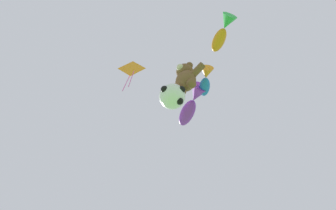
{
  "coord_description": "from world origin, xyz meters",
  "views": [
    {
      "loc": [
        3.73,
        0.28,
        1.36
      ],
      "look_at": [
        -0.73,
        5.56,
        12.37
      ],
      "focal_mm": 35.0,
      "sensor_mm": 36.0,
      "label": 1
    }
  ],
  "objects_px": {
    "soccer_ball_kite": "(172,96)",
    "diamond_kite": "(131,70)",
    "fish_kite_cobalt": "(205,80)",
    "fish_kite_violet": "(192,103)",
    "fish_kite_tangerine": "(223,31)",
    "teddy_bear_kite": "(185,78)"
  },
  "relations": [
    {
      "from": "teddy_bear_kite",
      "to": "diamond_kite",
      "type": "distance_m",
      "value": 3.51
    },
    {
      "from": "fish_kite_cobalt",
      "to": "diamond_kite",
      "type": "xyz_separation_m",
      "value": [
        -2.88,
        -2.27,
        1.34
      ]
    },
    {
      "from": "soccer_ball_kite",
      "to": "diamond_kite",
      "type": "relative_size",
      "value": 0.4
    },
    {
      "from": "fish_kite_violet",
      "to": "soccer_ball_kite",
      "type": "bearing_deg",
      "value": -79.34
    },
    {
      "from": "fish_kite_tangerine",
      "to": "soccer_ball_kite",
      "type": "bearing_deg",
      "value": 178.35
    },
    {
      "from": "teddy_bear_kite",
      "to": "diamond_kite",
      "type": "relative_size",
      "value": 0.7
    },
    {
      "from": "soccer_ball_kite",
      "to": "diamond_kite",
      "type": "bearing_deg",
      "value": -153.95
    },
    {
      "from": "soccer_ball_kite",
      "to": "fish_kite_cobalt",
      "type": "distance_m",
      "value": 2.75
    },
    {
      "from": "soccer_ball_kite",
      "to": "diamond_kite",
      "type": "xyz_separation_m",
      "value": [
        -1.92,
        -0.94,
        3.54
      ]
    },
    {
      "from": "fish_kite_violet",
      "to": "fish_kite_tangerine",
      "type": "bearing_deg",
      "value": -31.98
    },
    {
      "from": "fish_kite_tangerine",
      "to": "diamond_kite",
      "type": "bearing_deg",
      "value": -170.16
    },
    {
      "from": "soccer_ball_kite",
      "to": "fish_kite_violet",
      "type": "distance_m",
      "value": 3.1
    },
    {
      "from": "teddy_bear_kite",
      "to": "fish_kite_cobalt",
      "type": "relative_size",
      "value": 1.42
    },
    {
      "from": "teddy_bear_kite",
      "to": "fish_kite_violet",
      "type": "relative_size",
      "value": 0.84
    },
    {
      "from": "fish_kite_cobalt",
      "to": "fish_kite_violet",
      "type": "bearing_deg",
      "value": 153.13
    },
    {
      "from": "diamond_kite",
      "to": "soccer_ball_kite",
      "type": "bearing_deg",
      "value": 26.05
    },
    {
      "from": "soccer_ball_kite",
      "to": "fish_kite_tangerine",
      "type": "xyz_separation_m",
      "value": [
        2.99,
        -0.09,
        2.24
      ]
    },
    {
      "from": "fish_kite_tangerine",
      "to": "teddy_bear_kite",
      "type": "bearing_deg",
      "value": 171.91
    },
    {
      "from": "teddy_bear_kite",
      "to": "fish_kite_violet",
      "type": "distance_m",
      "value": 2.21
    },
    {
      "from": "fish_kite_tangerine",
      "to": "fish_kite_violet",
      "type": "distance_m",
      "value": 3.97
    },
    {
      "from": "fish_kite_tangerine",
      "to": "diamond_kite",
      "type": "distance_m",
      "value": 5.14
    },
    {
      "from": "soccer_ball_kite",
      "to": "fish_kite_cobalt",
      "type": "relative_size",
      "value": 0.8
    }
  ]
}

